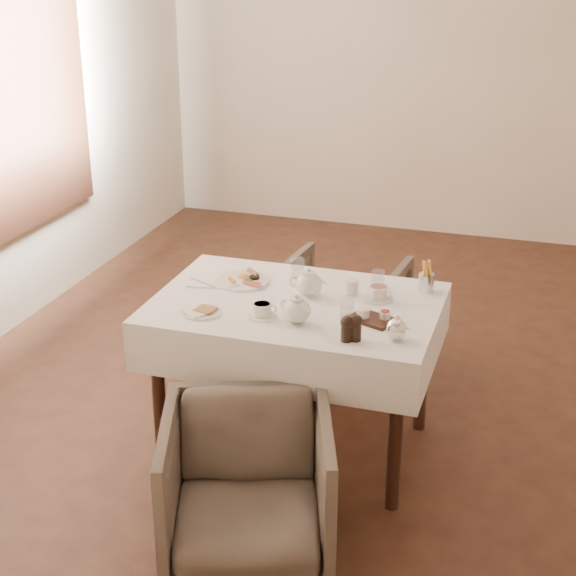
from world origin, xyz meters
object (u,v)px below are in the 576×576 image
(armchair_far, at_px, (340,313))
(breakfast_plate, at_px, (243,280))
(armchair_near, at_px, (247,486))
(teapot_centre, at_px, (309,282))
(table, at_px, (296,325))

(armchair_far, bearing_deg, breakfast_plate, 74.64)
(armchair_near, height_order, armchair_far, same)
(breakfast_plate, bearing_deg, armchair_near, -89.46)
(teapot_centre, bearing_deg, breakfast_plate, 160.18)
(armchair_far, height_order, breakfast_plate, breakfast_plate)
(armchair_near, distance_m, armchair_far, 1.70)
(table, height_order, armchair_far, table)
(armchair_far, bearing_deg, table, 96.78)
(breakfast_plate, bearing_deg, table, -46.45)
(table, height_order, armchair_near, table)
(table, xyz_separation_m, breakfast_plate, (-0.31, 0.15, 0.13))
(armchair_far, distance_m, teapot_centre, 0.98)
(table, distance_m, armchair_far, 0.97)
(armchair_near, height_order, teapot_centre, teapot_centre)
(armchair_near, distance_m, breakfast_plate, 1.11)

